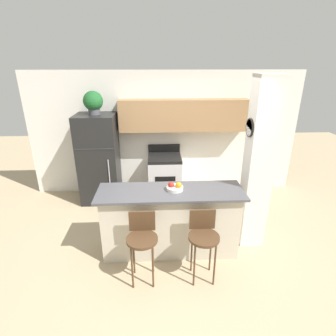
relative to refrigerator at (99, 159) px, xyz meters
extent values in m
plane|color=tan|center=(1.33, -1.71, -0.89)|extent=(14.00, 14.00, 0.00)
cube|color=white|center=(1.33, 0.40, 0.39)|extent=(5.60, 0.06, 2.55)
cube|color=#9E754C|center=(1.70, 0.21, 0.82)|extent=(2.56, 0.32, 0.62)
cube|color=silver|center=(1.31, 0.23, 0.65)|extent=(0.78, 0.28, 0.12)
cube|color=white|center=(2.61, -1.53, 0.39)|extent=(0.36, 0.32, 2.55)
cylinder|color=black|center=(2.42, -1.53, 0.97)|extent=(0.02, 0.26, 0.26)
cylinder|color=white|center=(2.41, -1.53, 0.97)|extent=(0.01, 0.23, 0.23)
cube|color=beige|center=(1.33, -1.71, -0.40)|extent=(1.94, 0.51, 0.98)
cube|color=#4C4C51|center=(1.33, -1.71, 0.11)|extent=(2.06, 0.63, 0.03)
cube|color=black|center=(0.00, 0.00, -0.28)|extent=(0.75, 0.69, 1.21)
cube|color=black|center=(0.00, 0.00, 0.60)|extent=(0.75, 0.69, 0.57)
cube|color=#333333|center=(0.00, -0.35, 0.32)|extent=(0.71, 0.01, 0.01)
cylinder|color=#B2B2B7|center=(0.24, -0.36, -0.22)|extent=(0.02, 0.02, 0.66)
cube|color=silver|center=(1.31, 0.03, -0.46)|extent=(0.67, 0.65, 0.85)
cube|color=black|center=(1.31, 0.03, -0.01)|extent=(0.67, 0.65, 0.06)
cube|color=black|center=(1.31, 0.33, 0.10)|extent=(0.67, 0.04, 0.16)
cube|color=black|center=(1.31, -0.30, -0.42)|extent=(0.40, 0.01, 0.27)
cylinder|color=#4C331E|center=(0.94, -2.29, -0.24)|extent=(0.39, 0.39, 0.03)
cube|color=#4C331E|center=(0.94, -2.13, -0.09)|extent=(0.34, 0.02, 0.28)
cylinder|color=#4C331E|center=(0.82, -2.42, -0.57)|extent=(0.02, 0.02, 0.63)
cylinder|color=#4C331E|center=(1.07, -2.42, -0.57)|extent=(0.02, 0.02, 0.63)
cylinder|color=#4C331E|center=(0.82, -2.17, -0.57)|extent=(0.02, 0.02, 0.63)
cylinder|color=#4C331E|center=(1.07, -2.17, -0.57)|extent=(0.02, 0.02, 0.63)
cylinder|color=#4C331E|center=(1.72, -2.29, -0.24)|extent=(0.39, 0.39, 0.03)
cube|color=#4C331E|center=(1.72, -2.13, -0.09)|extent=(0.34, 0.02, 0.28)
cylinder|color=#4C331E|center=(1.59, -2.42, -0.57)|extent=(0.02, 0.02, 0.63)
cylinder|color=#4C331E|center=(1.85, -2.42, -0.57)|extent=(0.02, 0.02, 0.63)
cylinder|color=#4C331E|center=(1.59, -2.17, -0.57)|extent=(0.02, 0.02, 0.63)
cylinder|color=#4C331E|center=(1.85, -2.17, -0.57)|extent=(0.02, 0.02, 0.63)
cylinder|color=#4C4C51|center=(0.00, 0.00, 0.94)|extent=(0.21, 0.21, 0.11)
sphere|color=#1E5B28|center=(0.00, 0.00, 1.14)|extent=(0.36, 0.36, 0.36)
cylinder|color=silver|center=(1.39, -1.69, 0.15)|extent=(0.24, 0.24, 0.05)
sphere|color=orange|center=(1.44, -1.70, 0.20)|extent=(0.09, 0.09, 0.09)
sphere|color=red|center=(1.34, -1.68, 0.20)|extent=(0.08, 0.08, 0.08)
camera|label=1|loc=(1.13, -4.98, 1.79)|focal=28.00mm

